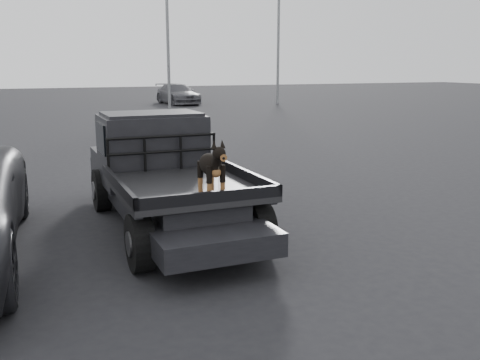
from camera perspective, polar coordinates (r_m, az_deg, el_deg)
name	(u,v)px	position (r m, az deg, el deg)	size (l,w,h in m)	color
ground	(218,272)	(6.95, -2.39, -9.81)	(120.00, 120.00, 0.00)	black
flatbed_ute	(168,200)	(8.73, -7.72, -2.14)	(2.00, 5.40, 0.92)	black
ute_cab	(152,138)	(9.46, -9.39, 4.48)	(1.72, 1.30, 0.88)	black
headache_rack	(163,153)	(8.77, -8.20, 2.82)	(1.80, 0.08, 0.55)	black
dog	(211,169)	(6.87, -3.11, 1.16)	(0.32, 0.60, 0.74)	black
distant_car_b	(178,94)	(36.84, -6.65, 9.11)	(1.91, 4.71, 1.37)	#4C4C52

